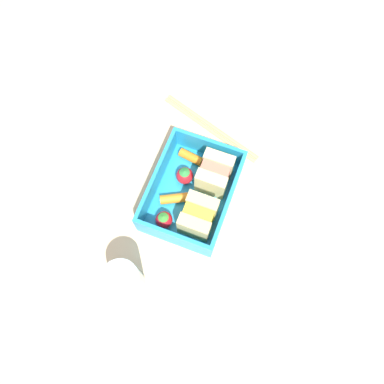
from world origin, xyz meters
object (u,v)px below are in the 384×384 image
(sandwich_center_left, at_px, (198,216))
(strawberry_left, at_px, (185,175))
(sandwich_left, at_px, (215,174))
(carrot_stick_left, at_px, (191,157))
(carrot_stick_far_left, at_px, (174,198))
(drinking_glass, at_px, (124,281))
(strawberry_far_left, at_px, (164,220))
(chopstick_pair, at_px, (211,127))

(sandwich_center_left, distance_m, strawberry_left, 0.08)
(strawberry_left, bearing_deg, sandwich_left, 108.65)
(carrot_stick_left, height_order, strawberry_left, strawberry_left)
(strawberry_left, distance_m, carrot_stick_far_left, 0.04)
(carrot_stick_left, relative_size, drinking_glass, 0.52)
(carrot_stick_left, bearing_deg, strawberry_left, 5.47)
(carrot_stick_far_left, xyz_separation_m, drinking_glass, (0.16, -0.02, 0.02))
(sandwich_left, height_order, strawberry_far_left, sandwich_left)
(sandwich_center_left, xyz_separation_m, strawberry_left, (-0.06, -0.05, -0.01))
(carrot_stick_left, bearing_deg, strawberry_far_left, -0.01)
(sandwich_center_left, relative_size, carrot_stick_left, 1.39)
(strawberry_far_left, distance_m, drinking_glass, 0.12)
(carrot_stick_left, relative_size, carrot_stick_far_left, 0.90)
(chopstick_pair, xyz_separation_m, drinking_glass, (0.31, -0.03, 0.04))
(sandwich_left, height_order, drinking_glass, drinking_glass)
(carrot_stick_far_left, relative_size, drinking_glass, 0.58)
(strawberry_far_left, xyz_separation_m, drinking_glass, (0.11, -0.02, 0.01))
(carrot_stick_far_left, bearing_deg, strawberry_left, 176.13)
(carrot_stick_far_left, bearing_deg, sandwich_center_left, 67.91)
(carrot_stick_left, distance_m, carrot_stick_far_left, 0.08)
(carrot_stick_left, distance_m, chopstick_pair, 0.08)
(sandwich_left, distance_m, chopstick_pair, 0.11)
(carrot_stick_left, bearing_deg, carrot_stick_far_left, 0.65)
(sandwich_center_left, relative_size, strawberry_far_left, 1.72)
(sandwich_left, xyz_separation_m, drinking_glass, (0.21, -0.07, 0.00))
(strawberry_left, bearing_deg, carrot_stick_left, -174.53)
(carrot_stick_left, bearing_deg, chopstick_pair, 172.81)
(carrot_stick_left, bearing_deg, drinking_glass, -4.22)
(sandwich_center_left, bearing_deg, sandwich_left, 180.00)
(carrot_stick_far_left, height_order, drinking_glass, drinking_glass)
(sandwich_left, xyz_separation_m, strawberry_far_left, (0.10, -0.05, -0.01))
(drinking_glass, bearing_deg, chopstick_pair, 175.05)
(strawberry_far_left, relative_size, drinking_glass, 0.42)
(strawberry_far_left, xyz_separation_m, chopstick_pair, (-0.20, 0.01, -0.02))
(carrot_stick_left, distance_m, drinking_glass, 0.24)
(carrot_stick_far_left, relative_size, chopstick_pair, 0.23)
(strawberry_left, relative_size, drinking_glass, 0.43)
(sandwich_left, xyz_separation_m, sandwich_center_left, (0.08, 0.00, 0.00))
(chopstick_pair, bearing_deg, strawberry_far_left, -2.79)
(sandwich_center_left, xyz_separation_m, carrot_stick_left, (-0.10, -0.05, -0.02))
(sandwich_center_left, height_order, drinking_glass, drinking_glass)
(sandwich_left, xyz_separation_m, chopstick_pair, (-0.10, -0.04, -0.04))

